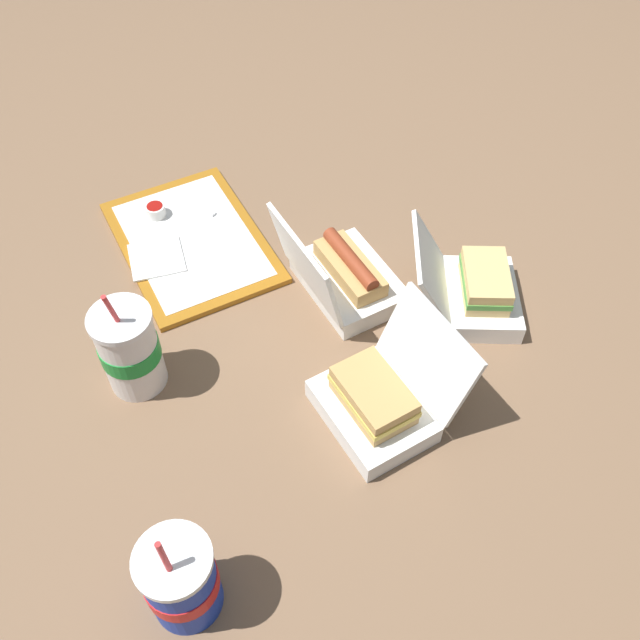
{
  "coord_description": "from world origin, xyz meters",
  "views": [
    {
      "loc": [
        0.71,
        -0.36,
        0.99
      ],
      "look_at": [
        0.01,
        -0.02,
        0.05
      ],
      "focal_mm": 40.0,
      "sensor_mm": 36.0,
      "label": 1
    }
  ],
  "objects_px": {
    "food_tray": "(192,242)",
    "clamshell_hotdog_front": "(344,276)",
    "clamshell_sandwich_corner": "(379,400)",
    "soda_cup_left": "(130,349)",
    "ketchup_cup": "(155,210)",
    "plastic_fork": "(194,204)",
    "soda_cup_right": "(181,580)",
    "clamshell_sandwich_right": "(477,290)"
  },
  "relations": [
    {
      "from": "plastic_fork",
      "to": "clamshell_hotdog_front",
      "type": "xyz_separation_m",
      "value": [
        0.33,
        0.17,
        0.03
      ]
    },
    {
      "from": "ketchup_cup",
      "to": "clamshell_hotdog_front",
      "type": "height_order",
      "value": "clamshell_hotdog_front"
    },
    {
      "from": "plastic_fork",
      "to": "soda_cup_left",
      "type": "distance_m",
      "value": 0.43
    },
    {
      "from": "food_tray",
      "to": "ketchup_cup",
      "type": "xyz_separation_m",
      "value": [
        -0.1,
        -0.04,
        0.02
      ]
    },
    {
      "from": "clamshell_sandwich_right",
      "to": "soda_cup_left",
      "type": "bearing_deg",
      "value": -100.73
    },
    {
      "from": "soda_cup_left",
      "to": "clamshell_sandwich_right",
      "type": "bearing_deg",
      "value": 79.27
    },
    {
      "from": "plastic_fork",
      "to": "food_tray",
      "type": "bearing_deg",
      "value": -52.66
    },
    {
      "from": "plastic_fork",
      "to": "soda_cup_right",
      "type": "height_order",
      "value": "soda_cup_right"
    },
    {
      "from": "clamshell_hotdog_front",
      "to": "ketchup_cup",
      "type": "bearing_deg",
      "value": -143.65
    },
    {
      "from": "soda_cup_right",
      "to": "soda_cup_left",
      "type": "relative_size",
      "value": 0.93
    },
    {
      "from": "ketchup_cup",
      "to": "plastic_fork",
      "type": "distance_m",
      "value": 0.08
    },
    {
      "from": "plastic_fork",
      "to": "clamshell_sandwich_right",
      "type": "relative_size",
      "value": 0.43
    },
    {
      "from": "ketchup_cup",
      "to": "soda_cup_left",
      "type": "xyz_separation_m",
      "value": [
        0.36,
        -0.15,
        0.06
      ]
    },
    {
      "from": "food_tray",
      "to": "soda_cup_left",
      "type": "relative_size",
      "value": 1.67
    },
    {
      "from": "ketchup_cup",
      "to": "soda_cup_right",
      "type": "bearing_deg",
      "value": -14.97
    },
    {
      "from": "plastic_fork",
      "to": "soda_cup_left",
      "type": "relative_size",
      "value": 0.49
    },
    {
      "from": "clamshell_hotdog_front",
      "to": "soda_cup_left",
      "type": "bearing_deg",
      "value": -86.6
    },
    {
      "from": "ketchup_cup",
      "to": "clamshell_hotdog_front",
      "type": "distance_m",
      "value": 0.42
    },
    {
      "from": "plastic_fork",
      "to": "clamshell_sandwich_corner",
      "type": "height_order",
      "value": "clamshell_sandwich_corner"
    },
    {
      "from": "ketchup_cup",
      "to": "soda_cup_left",
      "type": "bearing_deg",
      "value": -22.51
    },
    {
      "from": "clamshell_hotdog_front",
      "to": "clamshell_sandwich_corner",
      "type": "height_order",
      "value": "clamshell_hotdog_front"
    },
    {
      "from": "food_tray",
      "to": "clamshell_sandwich_corner",
      "type": "distance_m",
      "value": 0.53
    },
    {
      "from": "soda_cup_right",
      "to": "plastic_fork",
      "type": "bearing_deg",
      "value": 159.48
    },
    {
      "from": "soda_cup_right",
      "to": "soda_cup_left",
      "type": "height_order",
      "value": "soda_cup_left"
    },
    {
      "from": "food_tray",
      "to": "clamshell_sandwich_right",
      "type": "xyz_separation_m",
      "value": [
        0.38,
        0.41,
        0.04
      ]
    },
    {
      "from": "clamshell_hotdog_front",
      "to": "soda_cup_right",
      "type": "relative_size",
      "value": 1.01
    },
    {
      "from": "plastic_fork",
      "to": "clamshell_sandwich_right",
      "type": "xyz_separation_m",
      "value": [
        0.47,
        0.37,
        0.03
      ]
    },
    {
      "from": "plastic_fork",
      "to": "clamshell_hotdog_front",
      "type": "distance_m",
      "value": 0.38
    },
    {
      "from": "clamshell_sandwich_right",
      "to": "clamshell_sandwich_corner",
      "type": "height_order",
      "value": "clamshell_sandwich_corner"
    },
    {
      "from": "ketchup_cup",
      "to": "plastic_fork",
      "type": "bearing_deg",
      "value": 85.83
    },
    {
      "from": "plastic_fork",
      "to": "clamshell_hotdog_front",
      "type": "height_order",
      "value": "clamshell_hotdog_front"
    },
    {
      "from": "food_tray",
      "to": "clamshell_sandwich_corner",
      "type": "xyz_separation_m",
      "value": [
        0.51,
        0.14,
        0.04
      ]
    },
    {
      "from": "soda_cup_left",
      "to": "clamshell_sandwich_corner",
      "type": "bearing_deg",
      "value": 53.65
    },
    {
      "from": "clamshell_sandwich_right",
      "to": "soda_cup_left",
      "type": "xyz_separation_m",
      "value": [
        -0.11,
        -0.6,
        0.04
      ]
    },
    {
      "from": "food_tray",
      "to": "clamshell_sandwich_corner",
      "type": "height_order",
      "value": "clamshell_sandwich_corner"
    },
    {
      "from": "food_tray",
      "to": "soda_cup_right",
      "type": "bearing_deg",
      "value": -20.15
    },
    {
      "from": "food_tray",
      "to": "clamshell_hotdog_front",
      "type": "bearing_deg",
      "value": 41.06
    },
    {
      "from": "food_tray",
      "to": "soda_cup_left",
      "type": "bearing_deg",
      "value": -35.38
    },
    {
      "from": "food_tray",
      "to": "clamshell_sandwich_right",
      "type": "relative_size",
      "value": 1.47
    },
    {
      "from": "soda_cup_right",
      "to": "soda_cup_left",
      "type": "xyz_separation_m",
      "value": [
        -0.38,
        0.05,
        0.01
      ]
    },
    {
      "from": "clamshell_sandwich_corner",
      "to": "soda_cup_left",
      "type": "distance_m",
      "value": 0.41
    },
    {
      "from": "food_tray",
      "to": "soda_cup_right",
      "type": "height_order",
      "value": "soda_cup_right"
    }
  ]
}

